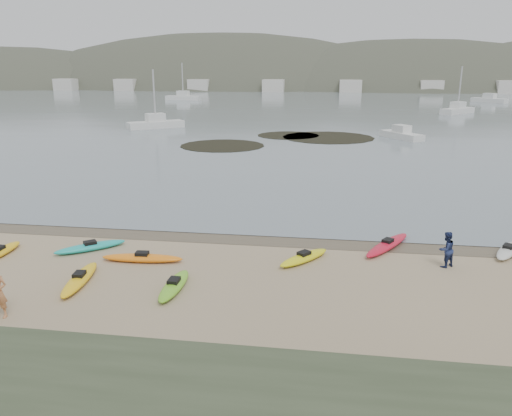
# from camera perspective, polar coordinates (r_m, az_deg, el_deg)

# --- Properties ---
(ground) EXTENTS (600.00, 600.00, 0.00)m
(ground) POSITION_cam_1_polar(r_m,az_deg,el_deg) (25.47, 0.00, -3.25)
(ground) COLOR tan
(ground) RESTS_ON ground
(wet_sand) EXTENTS (60.00, 60.00, 0.00)m
(wet_sand) POSITION_cam_1_polar(r_m,az_deg,el_deg) (25.19, -0.10, -3.46)
(wet_sand) COLOR brown
(wet_sand) RESTS_ON ground
(water) EXTENTS (1200.00, 1200.00, 0.00)m
(water) POSITION_cam_1_polar(r_m,az_deg,el_deg) (323.93, 7.93, 14.32)
(water) COLOR slate
(water) RESTS_ON ground
(kayaks) EXTENTS (24.51, 9.57, 0.34)m
(kayaks) POSITION_cam_1_polar(r_m,az_deg,el_deg) (22.28, -4.56, -5.72)
(kayaks) COLOR yellow
(kayaks) RESTS_ON ground
(person_east) EXTENTS (0.97, 0.93, 1.58)m
(person_east) POSITION_cam_1_polar(r_m,az_deg,el_deg) (22.95, 20.91, -4.45)
(person_east) COLOR navy
(person_east) RESTS_ON ground
(kelp_mats) EXTENTS (21.40, 18.21, 0.04)m
(kelp_mats) POSITION_cam_1_polar(r_m,az_deg,el_deg) (59.29, 3.67, 7.82)
(kelp_mats) COLOR black
(kelp_mats) RESTS_ON water
(moored_boats) EXTENTS (82.27, 72.54, 1.24)m
(moored_boats) POSITION_cam_1_polar(r_m,az_deg,el_deg) (102.43, 7.96, 11.42)
(moored_boats) COLOR silver
(moored_boats) RESTS_ON ground
(far_hills) EXTENTS (550.00, 135.00, 80.00)m
(far_hills) POSITION_cam_1_polar(r_m,az_deg,el_deg) (222.05, 17.77, 8.91)
(far_hills) COLOR #384235
(far_hills) RESTS_ON ground
(far_town) EXTENTS (199.00, 5.00, 4.00)m
(far_town) POSITION_cam_1_polar(r_m,az_deg,el_deg) (168.95, 9.41, 13.58)
(far_town) COLOR beige
(far_town) RESTS_ON ground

